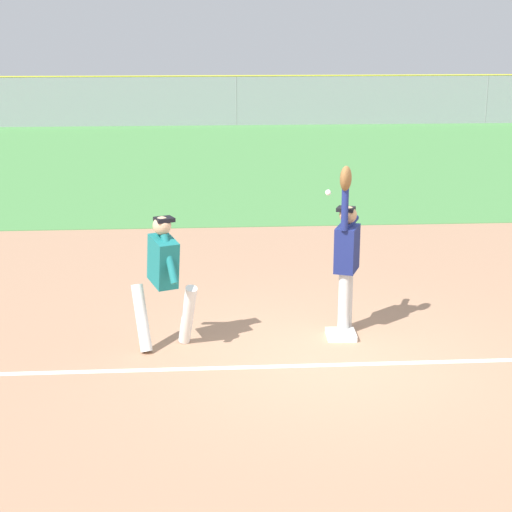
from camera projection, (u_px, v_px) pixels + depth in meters
The scene contains 13 objects.
ground_plane at pixel (328, 355), 10.22m from camera, with size 75.82×75.82×0.00m, color tan.
outfield_grass at pixel (250, 159), 25.50m from camera, with size 42.57×18.14×0.01m, color #4C8C47.
chalk_foul_line at pixel (19, 373), 9.65m from camera, with size 12.00×0.10×0.01m, color white.
first_base at pixel (341, 335), 10.77m from camera, with size 0.38×0.38×0.08m, color white.
fielder at pixel (347, 251), 10.70m from camera, with size 0.44×0.87×2.28m.
runner at pixel (164, 273), 10.18m from camera, with size 0.88×0.81×1.72m.
baseball at pixel (328, 193), 10.46m from camera, with size 0.07×0.07×0.07m, color white.
outfield_fence at pixel (236, 100), 33.94m from camera, with size 42.65×0.08×2.06m.
parked_car_green at pixel (63, 103), 36.63m from camera, with size 4.57×2.47×1.25m.
parked_car_silver at pixel (169, 103), 36.81m from camera, with size 4.40×2.12×1.25m.
parked_car_black at pixel (266, 104), 36.53m from camera, with size 4.56×2.44×1.25m.
parked_car_red at pixel (366, 101), 37.72m from camera, with size 4.41×2.14×1.25m.
parked_car_tan at pixel (462, 101), 37.70m from camera, with size 4.41×2.15×1.25m.
Camera 1 is at (-1.56, -9.42, 3.95)m, focal length 57.33 mm.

